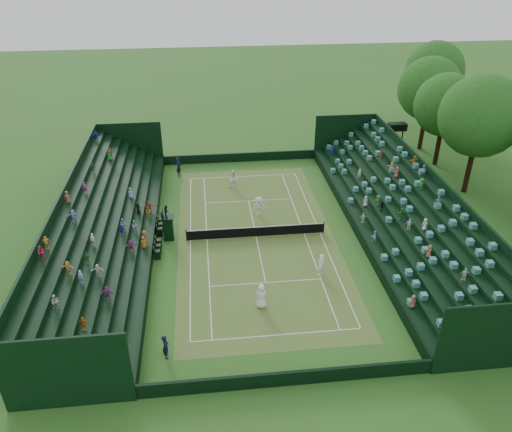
# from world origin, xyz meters

# --- Properties ---
(ground) EXTENTS (160.00, 160.00, 0.00)m
(ground) POSITION_xyz_m (0.00, 0.00, 0.00)
(ground) COLOR #34621F
(ground) RESTS_ON ground
(court_surface) EXTENTS (12.97, 26.77, 0.01)m
(court_surface) POSITION_xyz_m (0.00, 0.00, 0.01)
(court_surface) COLOR #2F6E24
(court_surface) RESTS_ON ground
(perimeter_wall_north) EXTENTS (17.17, 0.20, 1.00)m
(perimeter_wall_north) POSITION_xyz_m (0.00, 15.88, 0.50)
(perimeter_wall_north) COLOR black
(perimeter_wall_north) RESTS_ON ground
(perimeter_wall_south) EXTENTS (17.17, 0.20, 1.00)m
(perimeter_wall_south) POSITION_xyz_m (0.00, -15.88, 0.50)
(perimeter_wall_south) COLOR black
(perimeter_wall_south) RESTS_ON ground
(perimeter_wall_east) EXTENTS (0.20, 31.77, 1.00)m
(perimeter_wall_east) POSITION_xyz_m (8.48, 0.00, 0.50)
(perimeter_wall_east) COLOR black
(perimeter_wall_east) RESTS_ON ground
(perimeter_wall_west) EXTENTS (0.20, 31.77, 1.00)m
(perimeter_wall_west) POSITION_xyz_m (-8.48, 0.00, 0.50)
(perimeter_wall_west) COLOR black
(perimeter_wall_west) RESTS_ON ground
(north_grandstand) EXTENTS (6.60, 32.00, 4.90)m
(north_grandstand) POSITION_xyz_m (12.66, 0.00, 1.55)
(north_grandstand) COLOR black
(north_grandstand) RESTS_ON ground
(south_grandstand) EXTENTS (6.60, 32.00, 4.90)m
(south_grandstand) POSITION_xyz_m (-12.66, 0.00, 1.55)
(south_grandstand) COLOR black
(south_grandstand) RESTS_ON ground
(tennis_net) EXTENTS (11.67, 0.10, 1.06)m
(tennis_net) POSITION_xyz_m (0.00, 0.00, 0.53)
(tennis_net) COLOR black
(tennis_net) RESTS_ON ground
(scoreboard_tower) EXTENTS (2.00, 1.00, 3.70)m
(scoreboard_tower) POSITION_xyz_m (17.75, 16.00, 3.14)
(scoreboard_tower) COLOR black
(scoreboard_tower) RESTS_ON ground
(tree_row) EXTENTS (11.08, 35.73, 11.53)m
(tree_row) POSITION_xyz_m (22.98, 11.17, 6.99)
(tree_row) COLOR black
(tree_row) RESTS_ON ground
(umpire_chair) EXTENTS (1.01, 1.01, 3.17)m
(umpire_chair) POSITION_xyz_m (-7.26, 0.46, 1.36)
(umpire_chair) COLOR black
(umpire_chair) RESTS_ON ground
(courtside_chairs) EXTENTS (0.48, 5.45, 1.04)m
(courtside_chairs) POSITION_xyz_m (-8.04, 0.18, 0.39)
(courtside_chairs) COLOR black
(courtside_chairs) RESTS_ON ground
(player_near_west) EXTENTS (1.01, 0.75, 1.86)m
(player_near_west) POSITION_xyz_m (-0.64, -9.02, 0.93)
(player_near_west) COLOR white
(player_near_west) RESTS_ON ground
(player_near_east) EXTENTS (0.78, 0.64, 1.84)m
(player_near_east) POSITION_xyz_m (4.17, -5.87, 0.92)
(player_near_east) COLOR white
(player_near_east) RESTS_ON ground
(player_far_west) EXTENTS (1.08, 0.93, 1.91)m
(player_far_west) POSITION_xyz_m (-1.19, 9.32, 0.95)
(player_far_west) COLOR white
(player_far_west) RESTS_ON ground
(player_far_east) EXTENTS (1.35, 1.01, 1.85)m
(player_far_east) POSITION_xyz_m (0.67, 3.60, 0.93)
(player_far_east) COLOR silver
(player_far_east) RESTS_ON ground
(line_judge_north) EXTENTS (0.72, 0.87, 2.03)m
(line_judge_north) POSITION_xyz_m (-6.66, 12.89, 1.01)
(line_judge_north) COLOR black
(line_judge_north) RESTS_ON ground
(line_judge_south) EXTENTS (0.44, 0.63, 1.65)m
(line_judge_south) POSITION_xyz_m (-6.88, -12.94, 0.83)
(line_judge_south) COLOR black
(line_judge_south) RESTS_ON ground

